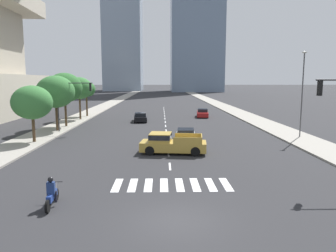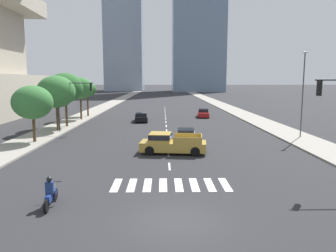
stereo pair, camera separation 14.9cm
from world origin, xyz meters
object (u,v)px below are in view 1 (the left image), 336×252
(motorcycle_lead, at_px, (52,195))
(street_lamp_east, at_px, (302,89))
(pickup_truck, at_px, (170,143))
(sedan_silver_1, at_px, (186,136))
(street_tree_nearest, at_px, (32,103))
(traffic_signal_far, at_px, (71,96))
(sedan_black_0, at_px, (140,117))
(street_tree_fourth, at_px, (79,88))
(sedan_red_2, at_px, (203,113))
(street_tree_fifth, at_px, (86,89))
(street_tree_third, at_px, (65,88))
(street_tree_second, at_px, (56,92))

(motorcycle_lead, height_order, street_lamp_east, street_lamp_east)
(pickup_truck, bearing_deg, sedan_silver_1, -103.26)
(motorcycle_lead, distance_m, street_tree_nearest, 17.44)
(motorcycle_lead, bearing_deg, traffic_signal_far, 8.80)
(sedan_black_0, bearing_deg, street_lamp_east, -132.82)
(motorcycle_lead, distance_m, street_tree_fourth, 34.41)
(sedan_red_2, relative_size, street_tree_nearest, 0.84)
(street_tree_fifth, bearing_deg, street_tree_nearest, -90.00)
(street_lamp_east, distance_m, street_tree_third, 27.88)
(pickup_truck, xyz_separation_m, street_tree_fourth, (-12.89, 22.25, 3.97))
(sedan_silver_1, bearing_deg, sedan_red_2, 172.88)
(street_tree_second, xyz_separation_m, street_tree_fifth, (0.00, 15.32, -0.17))
(sedan_silver_1, bearing_deg, motorcycle_lead, -21.34)
(pickup_truck, relative_size, street_lamp_east, 0.64)
(sedan_silver_1, relative_size, street_tree_nearest, 0.86)
(pickup_truck, xyz_separation_m, street_lamp_east, (13.72, 6.64, 4.31))
(street_tree_fourth, relative_size, street_tree_fifth, 1.12)
(sedan_silver_1, distance_m, traffic_signal_far, 14.56)
(motorcycle_lead, relative_size, street_tree_fourth, 0.35)
(pickup_truck, xyz_separation_m, street_tree_fifth, (-12.89, 26.69, 3.68))
(street_tree_third, bearing_deg, street_tree_fourth, 90.00)
(sedan_black_0, height_order, sedan_silver_1, sedan_black_0)
(pickup_truck, height_order, street_tree_third, street_tree_third)
(sedan_silver_1, xyz_separation_m, traffic_signal_far, (-12.66, 6.25, 3.58))
(street_tree_fifth, bearing_deg, traffic_signal_far, -83.31)
(traffic_signal_far, height_order, street_tree_fourth, street_tree_fourth)
(street_tree_third, distance_m, street_tree_fourth, 7.32)
(motorcycle_lead, bearing_deg, sedan_black_0, -8.17)
(motorcycle_lead, xyz_separation_m, sedan_red_2, (12.03, 37.25, 0.03))
(street_tree_nearest, bearing_deg, sedan_black_0, 60.17)
(pickup_truck, relative_size, traffic_signal_far, 0.94)
(motorcycle_lead, distance_m, pickup_truck, 12.70)
(street_tree_nearest, bearing_deg, street_tree_third, 90.00)
(sedan_red_2, relative_size, street_tree_fifth, 0.81)
(motorcycle_lead, relative_size, pickup_truck, 0.39)
(motorcycle_lead, relative_size, street_tree_second, 0.34)
(traffic_signal_far, xyz_separation_m, street_tree_fifth, (-1.87, 15.92, 0.30))
(sedan_black_0, height_order, street_tree_fourth, street_tree_fourth)
(street_tree_fourth, bearing_deg, traffic_signal_far, -80.76)
(motorcycle_lead, distance_m, sedan_black_0, 31.67)
(motorcycle_lead, height_order, sedan_red_2, motorcycle_lead)
(traffic_signal_far, bearing_deg, street_lamp_east, -9.46)
(motorcycle_lead, distance_m, street_tree_fifth, 38.71)
(sedan_red_2, height_order, street_tree_fourth, street_tree_fourth)
(street_tree_fourth, bearing_deg, street_tree_second, -90.00)
(sedan_red_2, distance_m, street_tree_nearest, 28.92)
(traffic_signal_far, bearing_deg, motorcycle_lead, -77.05)
(motorcycle_lead, xyz_separation_m, street_tree_third, (-6.92, 26.13, 4.45))
(sedan_black_0, distance_m, sedan_red_2, 11.32)
(street_tree_nearest, bearing_deg, sedan_red_2, 48.74)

